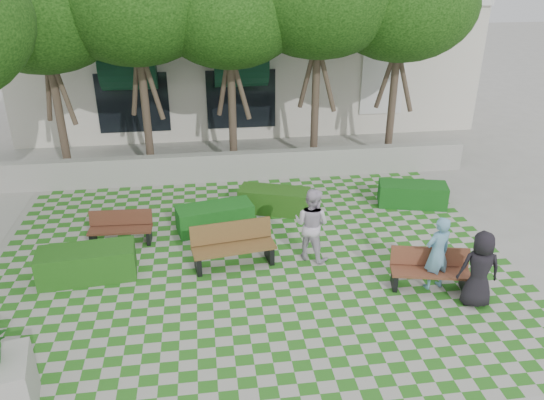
{
  "coord_description": "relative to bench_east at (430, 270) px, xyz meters",
  "views": [
    {
      "loc": [
        -1.01,
        -9.57,
        6.62
      ],
      "look_at": [
        0.5,
        1.5,
        1.4
      ],
      "focal_mm": 35.0,
      "sensor_mm": 36.0,
      "label": 1
    }
  ],
  "objects": [
    {
      "name": "ground",
      "position": [
        -3.67,
        0.42,
        -0.42
      ],
      "size": [
        90.0,
        90.0,
        0.0
      ],
      "primitive_type": "plane",
      "color": "gray",
      "rests_on": "ground"
    },
    {
      "name": "lawn",
      "position": [
        -3.67,
        1.42,
        -0.42
      ],
      "size": [
        12.0,
        12.0,
        0.0
      ],
      "primitive_type": "plane",
      "color": "#2B721E",
      "rests_on": "ground"
    },
    {
      "name": "retaining_wall",
      "position": [
        -3.67,
        6.62,
        0.03
      ],
      "size": [
        15.0,
        0.36,
        0.9
      ],
      "primitive_type": "cube",
      "color": "#9E9B93",
      "rests_on": "ground"
    },
    {
      "name": "bench_east",
      "position": [
        0.0,
        0.0,
        0.0
      ],
      "size": [
        1.75,
        0.9,
        0.88
      ],
      "rotation": [
        0.0,
        0.0,
        -0.22
      ],
      "color": "brown",
      "rests_on": "ground"
    },
    {
      "name": "bench_mid",
      "position": [
        -4.14,
        1.5,
        0.06
      ],
      "size": [
        1.98,
        0.91,
        1.0
      ],
      "rotation": [
        0.0,
        0.0,
        0.15
      ],
      "color": "brown",
      "rests_on": "ground"
    },
    {
      "name": "bench_west",
      "position": [
        -6.85,
        2.92,
        -0.03
      ],
      "size": [
        1.57,
        0.58,
        0.81
      ],
      "rotation": [
        0.0,
        0.0,
        -0.05
      ],
      "color": "#502A1B",
      "rests_on": "ground"
    },
    {
      "name": "hedge_east",
      "position": [
        1.18,
        4.02,
        -0.09
      ],
      "size": [
        2.02,
        1.2,
        0.66
      ],
      "primitive_type": "cube",
      "rotation": [
        0.0,
        0.0,
        -0.25
      ],
      "color": "#144C18",
      "rests_on": "ground"
    },
    {
      "name": "hedge_midright",
      "position": [
        -2.81,
        4.15,
        -0.08
      ],
      "size": [
        2.08,
        1.36,
        0.68
      ],
      "primitive_type": "cube",
      "rotation": [
        0.0,
        0.0,
        -0.33
      ],
      "color": "#204C14",
      "rests_on": "ground"
    },
    {
      "name": "hedge_midleft",
      "position": [
        -4.49,
        3.3,
        -0.08
      ],
      "size": [
        2.07,
        1.15,
        0.68
      ],
      "primitive_type": "cube",
      "rotation": [
        0.0,
        0.0,
        0.2
      ],
      "color": "#155119",
      "rests_on": "ground"
    },
    {
      "name": "hedge_west",
      "position": [
        -7.39,
        1.37,
        -0.06
      ],
      "size": [
        2.15,
        1.02,
        0.73
      ],
      "primitive_type": "cube",
      "rotation": [
        0.0,
        0.0,
        0.09
      ],
      "color": "#1C4E14",
      "rests_on": "ground"
    },
    {
      "name": "person_blue",
      "position": [
        0.1,
        -0.02,
        0.42
      ],
      "size": [
        0.7,
        0.55,
        1.7
      ],
      "primitive_type": "imported",
      "rotation": [
        0.0,
        0.0,
        3.41
      ],
      "color": "#69A0BF",
      "rests_on": "ground"
    },
    {
      "name": "person_dark",
      "position": [
        0.7,
        -0.71,
        0.41
      ],
      "size": [
        0.9,
        0.68,
        1.66
      ],
      "primitive_type": "imported",
      "rotation": [
        0.0,
        0.0,
        2.94
      ],
      "color": "black",
      "rests_on": "ground"
    },
    {
      "name": "person_white",
      "position": [
        -2.3,
        1.54,
        0.47
      ],
      "size": [
        1.1,
        1.07,
        1.79
      ],
      "primitive_type": "imported",
      "rotation": [
        0.0,
        0.0,
        2.49
      ],
      "color": "silver",
      "rests_on": "ground"
    },
    {
      "name": "tree_row",
      "position": [
        -5.54,
        6.38,
        4.76
      ],
      "size": [
        17.7,
        13.4,
        7.41
      ],
      "color": "#47382B",
      "rests_on": "ground"
    },
    {
      "name": "building",
      "position": [
        -2.74,
        14.5,
        2.09
      ],
      "size": [
        18.0,
        8.92,
        5.15
      ],
      "color": "beige",
      "rests_on": "ground"
    }
  ]
}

